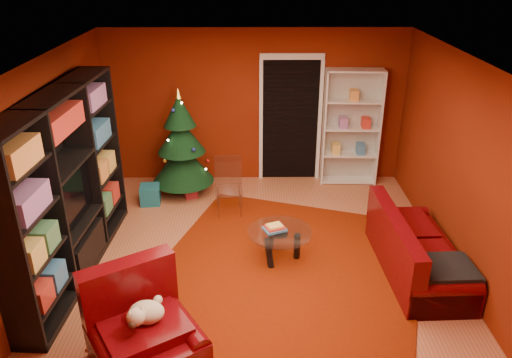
{
  "coord_description": "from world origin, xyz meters",
  "views": [
    {
      "loc": [
        -0.04,
        -5.37,
        3.72
      ],
      "look_at": [
        0.0,
        0.4,
        1.05
      ],
      "focal_mm": 35.0,
      "sensor_mm": 36.0,
      "label": 1
    }
  ],
  "objects_px": {
    "christmas_tree": "(181,144)",
    "sofa": "(420,245)",
    "gift_box_red": "(190,191)",
    "white_bookshelf": "(351,128)",
    "acrylic_chair": "(229,190)",
    "media_unit": "(65,188)",
    "coffee_table": "(279,245)",
    "gift_box_teal": "(150,195)",
    "armchair": "(146,334)",
    "rug": "(284,275)",
    "dog": "(147,312)"
  },
  "relations": [
    {
      "from": "christmas_tree",
      "to": "sofa",
      "type": "xyz_separation_m",
      "value": [
        3.21,
        -2.29,
        -0.47
      ]
    },
    {
      "from": "gift_box_red",
      "to": "white_bookshelf",
      "type": "bearing_deg",
      "value": 12.51
    },
    {
      "from": "sofa",
      "to": "acrylic_chair",
      "type": "relative_size",
      "value": 2.3
    },
    {
      "from": "gift_box_red",
      "to": "media_unit",
      "type": "bearing_deg",
      "value": -120.92
    },
    {
      "from": "sofa",
      "to": "coffee_table",
      "type": "height_order",
      "value": "sofa"
    },
    {
      "from": "media_unit",
      "to": "gift_box_teal",
      "type": "distance_m",
      "value": 2.13
    },
    {
      "from": "christmas_tree",
      "to": "armchair",
      "type": "xyz_separation_m",
      "value": [
        0.13,
        -3.84,
        -0.47
      ]
    },
    {
      "from": "rug",
      "to": "white_bookshelf",
      "type": "relative_size",
      "value": 1.85
    },
    {
      "from": "white_bookshelf",
      "to": "dog",
      "type": "relative_size",
      "value": 5.06
    },
    {
      "from": "christmas_tree",
      "to": "dog",
      "type": "xyz_separation_m",
      "value": [
        0.14,
        -3.78,
        -0.27
      ]
    },
    {
      "from": "white_bookshelf",
      "to": "armchair",
      "type": "xyz_separation_m",
      "value": [
        -2.68,
        -4.26,
        -0.58
      ]
    },
    {
      "from": "media_unit",
      "to": "dog",
      "type": "distance_m",
      "value": 2.08
    },
    {
      "from": "media_unit",
      "to": "dog",
      "type": "xyz_separation_m",
      "value": [
        1.23,
        -1.59,
        -0.53
      ]
    },
    {
      "from": "rug",
      "to": "armchair",
      "type": "bearing_deg",
      "value": -133.85
    },
    {
      "from": "christmas_tree",
      "to": "gift_box_red",
      "type": "bearing_deg",
      "value": -55.82
    },
    {
      "from": "armchair",
      "to": "gift_box_teal",
      "type": "bearing_deg",
      "value": 67.88
    },
    {
      "from": "media_unit",
      "to": "white_bookshelf",
      "type": "xyz_separation_m",
      "value": [
        3.89,
        2.61,
        -0.15
      ]
    },
    {
      "from": "coffee_table",
      "to": "acrylic_chair",
      "type": "relative_size",
      "value": 1.04
    },
    {
      "from": "rug",
      "to": "acrylic_chair",
      "type": "xyz_separation_m",
      "value": [
        -0.75,
        1.62,
        0.39
      ]
    },
    {
      "from": "christmas_tree",
      "to": "gift_box_teal",
      "type": "height_order",
      "value": "christmas_tree"
    },
    {
      "from": "acrylic_chair",
      "to": "coffee_table",
      "type": "bearing_deg",
      "value": -65.51
    },
    {
      "from": "gift_box_teal",
      "to": "armchair",
      "type": "height_order",
      "value": "armchair"
    },
    {
      "from": "rug",
      "to": "gift_box_teal",
      "type": "height_order",
      "value": "gift_box_teal"
    },
    {
      "from": "christmas_tree",
      "to": "media_unit",
      "type": "bearing_deg",
      "value": -116.37
    },
    {
      "from": "rug",
      "to": "gift_box_red",
      "type": "bearing_deg",
      "value": 122.95
    },
    {
      "from": "media_unit",
      "to": "white_bookshelf",
      "type": "distance_m",
      "value": 4.69
    },
    {
      "from": "gift_box_teal",
      "to": "dog",
      "type": "relative_size",
      "value": 0.77
    },
    {
      "from": "armchair",
      "to": "media_unit",
      "type": "bearing_deg",
      "value": 93.92
    },
    {
      "from": "gift_box_teal",
      "to": "acrylic_chair",
      "type": "bearing_deg",
      "value": -15.79
    },
    {
      "from": "christmas_tree",
      "to": "white_bookshelf",
      "type": "bearing_deg",
      "value": 8.51
    },
    {
      "from": "media_unit",
      "to": "gift_box_red",
      "type": "height_order",
      "value": "media_unit"
    },
    {
      "from": "rug",
      "to": "dog",
      "type": "distance_m",
      "value": 2.07
    },
    {
      "from": "christmas_tree",
      "to": "armchair",
      "type": "bearing_deg",
      "value": -88.1
    },
    {
      "from": "gift_box_red",
      "to": "sofa",
      "type": "xyz_separation_m",
      "value": [
        3.09,
        -2.11,
        0.3
      ]
    },
    {
      "from": "media_unit",
      "to": "christmas_tree",
      "type": "height_order",
      "value": "media_unit"
    },
    {
      "from": "gift_box_red",
      "to": "dog",
      "type": "relative_size",
      "value": 0.51
    },
    {
      "from": "armchair",
      "to": "coffee_table",
      "type": "relative_size",
      "value": 1.24
    },
    {
      "from": "media_unit",
      "to": "christmas_tree",
      "type": "relative_size",
      "value": 1.65
    },
    {
      "from": "christmas_tree",
      "to": "sofa",
      "type": "bearing_deg",
      "value": -35.48
    },
    {
      "from": "media_unit",
      "to": "sofa",
      "type": "relative_size",
      "value": 1.6
    },
    {
      "from": "acrylic_chair",
      "to": "gift_box_red",
      "type": "bearing_deg",
      "value": 134.35
    },
    {
      "from": "christmas_tree",
      "to": "gift_box_red",
      "type": "xyz_separation_m",
      "value": [
        0.12,
        -0.18,
        -0.77
      ]
    },
    {
      "from": "gift_box_teal",
      "to": "white_bookshelf",
      "type": "height_order",
      "value": "white_bookshelf"
    },
    {
      "from": "acrylic_chair",
      "to": "christmas_tree",
      "type": "bearing_deg",
      "value": 131.42
    },
    {
      "from": "gift_box_red",
      "to": "white_bookshelf",
      "type": "height_order",
      "value": "white_bookshelf"
    },
    {
      "from": "rug",
      "to": "sofa",
      "type": "bearing_deg",
      "value": 2.83
    },
    {
      "from": "gift_box_teal",
      "to": "sofa",
      "type": "distance_m",
      "value": 4.17
    },
    {
      "from": "rug",
      "to": "armchair",
      "type": "xyz_separation_m",
      "value": [
        -1.41,
        -1.47,
        0.39
      ]
    },
    {
      "from": "christmas_tree",
      "to": "sofa",
      "type": "height_order",
      "value": "christmas_tree"
    },
    {
      "from": "dog",
      "to": "acrylic_chair",
      "type": "height_order",
      "value": "acrylic_chair"
    }
  ]
}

